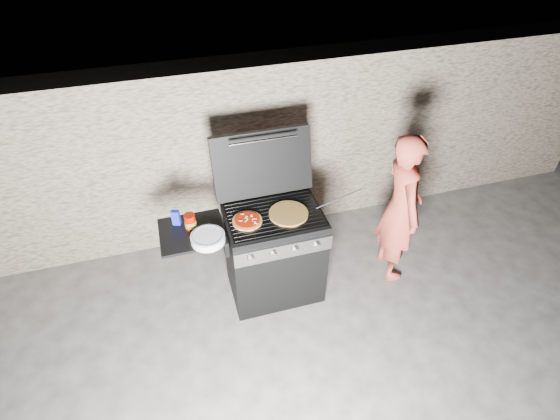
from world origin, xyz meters
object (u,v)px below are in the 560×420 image
object	(u,v)px
gas_grill	(247,260)
sauce_jar	(190,222)
pizza_topped	(247,220)
person	(400,209)

from	to	relation	value
gas_grill	sauce_jar	bearing A→B (deg)	175.29
pizza_topped	sauce_jar	distance (m)	0.45
gas_grill	person	bearing A→B (deg)	-1.78
gas_grill	sauce_jar	world-z (taller)	sauce_jar
gas_grill	pizza_topped	bearing A→B (deg)	-44.62
gas_grill	person	xyz separation A→B (m)	(1.40, -0.04, 0.29)
pizza_topped	sauce_jar	world-z (taller)	sauce_jar
pizza_topped	person	distance (m)	1.39
sauce_jar	gas_grill	bearing A→B (deg)	-4.71
pizza_topped	person	bearing A→B (deg)	-0.90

